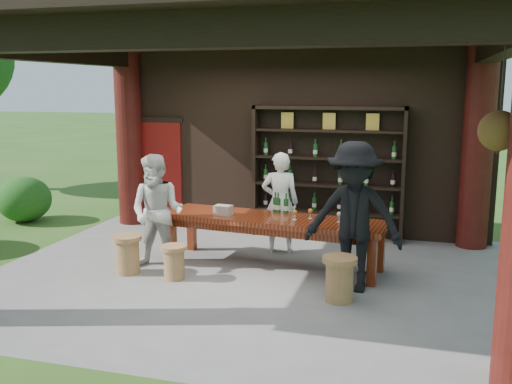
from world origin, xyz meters
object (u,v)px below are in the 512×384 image
(stool_near_right, at_px, (339,278))
(guest_woman, at_px, (157,212))
(guest_man, at_px, (354,217))
(host, at_px, (280,202))
(stool_near_left, at_px, (174,261))
(tasting_table, at_px, (273,225))
(napkin_basket, at_px, (223,210))
(stool_far_left, at_px, (127,253))
(wine_shelf, at_px, (328,173))

(stool_near_right, bearing_deg, guest_woman, 167.90)
(guest_man, bearing_deg, host, 137.97)
(stool_near_left, bearing_deg, tasting_table, 38.66)
(stool_near_right, distance_m, napkin_basket, 2.26)
(host, bearing_deg, stool_near_left, 45.57)
(stool_far_left, relative_size, host, 0.34)
(wine_shelf, distance_m, tasting_table, 1.99)
(guest_man, bearing_deg, stool_near_left, -168.51)
(tasting_table, xyz_separation_m, stool_near_right, (1.15, -1.15, -0.33))
(stool_far_left, distance_m, guest_man, 3.25)
(stool_near_left, relative_size, guest_man, 0.24)
(stool_near_right, relative_size, napkin_basket, 2.20)
(wine_shelf, relative_size, napkin_basket, 10.13)
(stool_near_left, distance_m, stool_near_right, 2.33)
(guest_woman, distance_m, guest_man, 2.85)
(wine_shelf, xyz_separation_m, host, (-0.59, -1.09, -0.35))
(stool_near_right, distance_m, stool_far_left, 3.08)
(tasting_table, xyz_separation_m, stool_near_left, (-1.18, -0.94, -0.38))
(host, xyz_separation_m, guest_woman, (-1.52, -1.33, 0.03))
(tasting_table, height_order, stool_near_left, tasting_table)
(stool_near_left, height_order, host, host)
(stool_far_left, bearing_deg, stool_near_left, -3.66)
(tasting_table, relative_size, guest_man, 1.72)
(tasting_table, relative_size, host, 2.07)
(wine_shelf, height_order, stool_far_left, wine_shelf)
(wine_shelf, bearing_deg, guest_woman, -131.06)
(stool_near_right, xyz_separation_m, host, (-1.22, 1.91, 0.51))
(stool_near_left, bearing_deg, guest_man, 5.89)
(stool_near_left, xyz_separation_m, stool_near_right, (2.32, -0.21, 0.05))
(stool_near_right, bearing_deg, guest_man, 77.28)
(tasting_table, xyz_separation_m, napkin_basket, (-0.76, -0.05, 0.19))
(guest_woman, relative_size, napkin_basket, 6.50)
(stool_near_right, bearing_deg, stool_far_left, 175.22)
(tasting_table, bearing_deg, stool_near_left, -141.34)
(stool_far_left, height_order, host, host)
(stool_near_right, bearing_deg, tasting_table, 134.90)
(tasting_table, distance_m, host, 0.79)
(wine_shelf, height_order, guest_woman, wine_shelf)
(stool_near_left, distance_m, napkin_basket, 1.14)
(stool_near_left, bearing_deg, host, 57.10)
(wine_shelf, distance_m, stool_near_left, 3.39)
(host, bearing_deg, napkin_basket, 38.49)
(stool_far_left, bearing_deg, napkin_basket, 35.95)
(host, relative_size, napkin_basket, 6.26)
(stool_near_right, bearing_deg, host, 122.58)
(stool_near_left, xyz_separation_m, guest_woman, (-0.41, 0.38, 0.59))
(guest_man, height_order, napkin_basket, guest_man)
(tasting_table, xyz_separation_m, guest_woman, (-1.59, -0.56, 0.21))
(stool_far_left, relative_size, napkin_basket, 2.13)
(guest_woman, distance_m, napkin_basket, 0.98)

